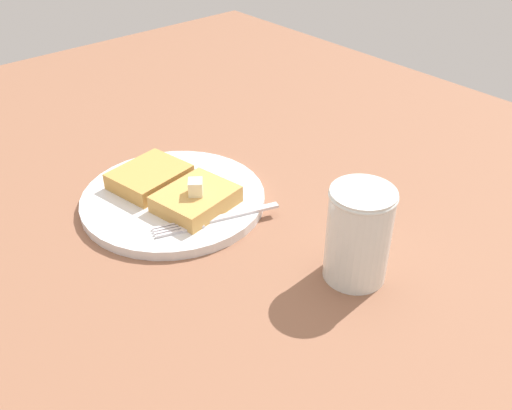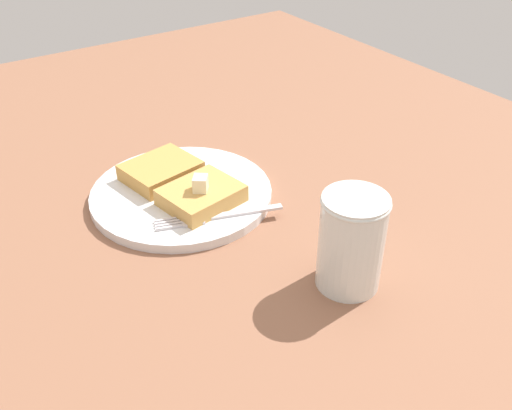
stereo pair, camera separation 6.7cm
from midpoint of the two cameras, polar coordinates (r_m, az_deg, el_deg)
The scene contains 7 objects.
table_surface at distance 81.10cm, azimuth -4.93°, elevation 1.70°, with size 123.13×123.13×2.80cm, color brown.
plate at distance 75.85cm, azimuth -4.98°, elevation 1.09°, with size 23.95×23.95×1.27cm.
toast_slice_left at distance 72.22cm, azimuth -2.88°, elevation 0.89°, with size 7.68×9.29×2.23cm, color tan.
toast_slice_middle at distance 77.85cm, azimuth -7.06°, elevation 3.33°, with size 7.68×9.29×2.23cm, color #C68F44.
butter_pat_primary at distance 70.66cm, azimuth -2.91°, elevation 2.07°, with size 1.93×1.74×1.93cm, color #F6EFC4.
fork at distance 69.83cm, azimuth -1.77°, elevation -1.31°, with size 6.53×15.61×0.36cm.
syrup_jar at distance 60.99cm, azimuth 12.57°, elevation -4.18°, with size 7.13×7.13×10.99cm.
Camera 2 is at (-62.44, 29.77, 44.72)cm, focal length 40.00 mm.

